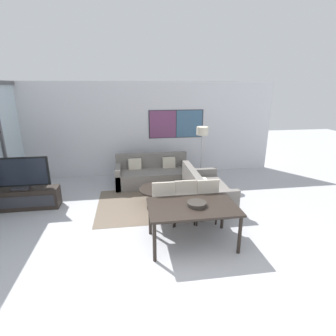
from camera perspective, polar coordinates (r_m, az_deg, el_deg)
The scene contains 14 objects.
ground_plane at distance 4.00m, azimuth 0.75°, elevation -24.91°, with size 24.00×24.00×0.00m, color #B2B2B7.
wall_back at distance 8.08m, azimuth -4.83°, elevation 8.41°, with size 8.07×0.09×2.80m.
area_rug at distance 6.29m, azimuth -2.18°, elevation -7.73°, with size 2.83×1.95×0.01m.
tv_console at distance 6.83m, azimuth -29.01°, elevation -5.84°, with size 1.57×0.41×0.47m.
television at distance 6.64m, azimuth -29.79°, elevation -1.02°, with size 1.29×0.20×0.73m.
sofa_main at distance 7.44m, azimuth -3.38°, elevation -1.40°, with size 2.04×0.91×0.83m.
sofa_side at distance 6.31m, azimuth 7.90°, elevation -5.17°, with size 0.91×1.64×0.83m.
coffee_table at distance 6.17m, azimuth -2.21°, elevation -5.27°, with size 0.88×0.88×0.39m.
dining_table at distance 4.58m, azimuth 5.40°, elevation -9.01°, with size 1.53×0.93×0.73m.
dining_chair_left at distance 5.16m, azimuth -1.16°, elevation -7.19°, with size 0.46×0.46×0.97m.
dining_chair_centre at distance 5.25m, azimuth 3.52°, elevation -6.76°, with size 0.46×0.46×0.97m.
dining_chair_right at distance 5.32m, azimuth 8.20°, elevation -6.58°, with size 0.46×0.46×0.97m.
fruit_bowl at distance 4.54m, azimuth 6.26°, elevation -7.72°, with size 0.33×0.33×0.07m.
floor_lamp at distance 7.31m, azimuth 7.45°, elevation 6.90°, with size 0.32×0.32×1.61m.
Camera 1 is at (-0.49, -2.90, 2.71)m, focal length 28.00 mm.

